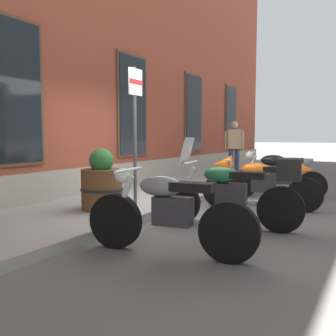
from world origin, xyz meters
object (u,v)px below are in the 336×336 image
Objects in this scene: motorcycle_black_naked at (277,176)px; parking_sign at (135,117)px; motorcycle_green_touring at (236,191)px; motorcycle_orange_sport at (256,180)px; motorcycle_grey_naked at (168,213)px; pedestrian_tan_coat at (234,145)px; barrel_planter at (102,184)px.

parking_sign reaches higher than motorcycle_black_naked.
motorcycle_black_naked is at bearing -29.86° from parking_sign.
motorcycle_green_touring is 1.00× the size of motorcycle_orange_sport.
motorcycle_grey_naked is 7.53m from pedestrian_tan_coat.
motorcycle_green_touring reaches higher than motorcycle_orange_sport.
motorcycle_green_touring is at bearing -79.65° from barrel_planter.
parking_sign is at bearing 150.14° from motorcycle_black_naked.
barrel_planter is (-0.40, 2.17, 0.00)m from motorcycle_green_touring.
motorcycle_grey_naked is 1.02× the size of motorcycle_black_naked.
parking_sign reaches higher than motorcycle_green_touring.
barrel_planter is (-6.13, 0.07, -0.51)m from pedestrian_tan_coat.
motorcycle_black_naked is (3.02, 0.14, -0.06)m from motorcycle_green_touring.
motorcycle_black_naked is at bearing -1.43° from motorcycle_grey_naked.
motorcycle_green_touring reaches higher than motorcycle_black_naked.
barrel_planter is at bearing 134.81° from motorcycle_orange_sport.
motorcycle_black_naked is 3.58m from parking_sign.
motorcycle_green_touring is 2.15m from parking_sign.
pedestrian_tan_coat is at bearing 2.78° from parking_sign.
motorcycle_green_touring reaches higher than motorcycle_grey_naked.
motorcycle_black_naked is 0.85× the size of parking_sign.
motorcycle_green_touring reaches higher than barrel_planter.
pedestrian_tan_coat is at bearing 20.13° from motorcycle_green_touring.
parking_sign reaches higher than motorcycle_orange_sport.
pedestrian_tan_coat reaches higher than motorcycle_grey_naked.
motorcycle_green_touring is 6.13m from pedestrian_tan_coat.
pedestrian_tan_coat is at bearing -0.63° from barrel_planter.
motorcycle_grey_naked is 3.13m from motorcycle_orange_sport.
motorcycle_green_touring is at bearing -177.26° from motorcycle_black_naked.
motorcycle_orange_sport is at bearing -45.19° from barrel_planter.
motorcycle_green_touring is 1.07× the size of motorcycle_black_naked.
motorcycle_green_touring is 1.30× the size of pedestrian_tan_coat.
pedestrian_tan_coat is 5.69m from parking_sign.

